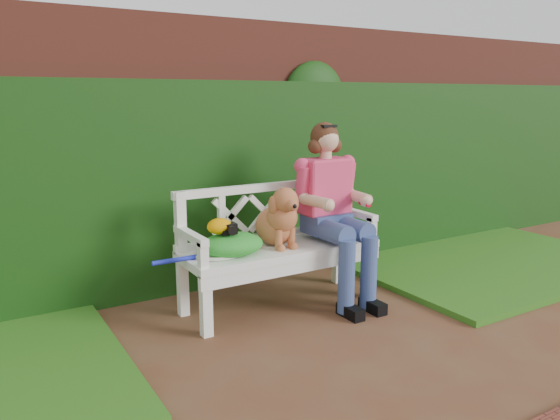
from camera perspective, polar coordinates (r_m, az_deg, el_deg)
ground at (r=3.44m, az=6.29°, el=-15.48°), size 60.00×60.00×0.00m
brick_wall at (r=4.73m, az=-7.52°, el=5.94°), size 10.00×0.30×2.20m
ivy_hedge at (r=4.57m, az=-6.33°, el=2.60°), size 10.00×0.18×1.70m
grass_right at (r=5.63m, az=20.39°, el=-4.93°), size 2.60×2.00×0.05m
garden_bench at (r=4.17m, az=-0.00°, el=-6.88°), size 1.58×0.61×0.48m
seated_woman at (r=4.26m, az=5.05°, el=-0.43°), size 0.64×0.81×1.35m
dog at (r=4.04m, az=-0.27°, el=-0.56°), size 0.38×0.47×0.46m
tennis_racket at (r=3.85m, az=-6.84°, el=-4.56°), size 0.75×0.45×0.03m
green_bag at (r=3.85m, az=-5.08°, el=-3.56°), size 0.50×0.40×0.16m
camera_item at (r=3.80m, az=-5.45°, el=-1.94°), size 0.12×0.09×0.07m
baseball_glove at (r=3.80m, az=-6.35°, el=-1.69°), size 0.18×0.13×0.11m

